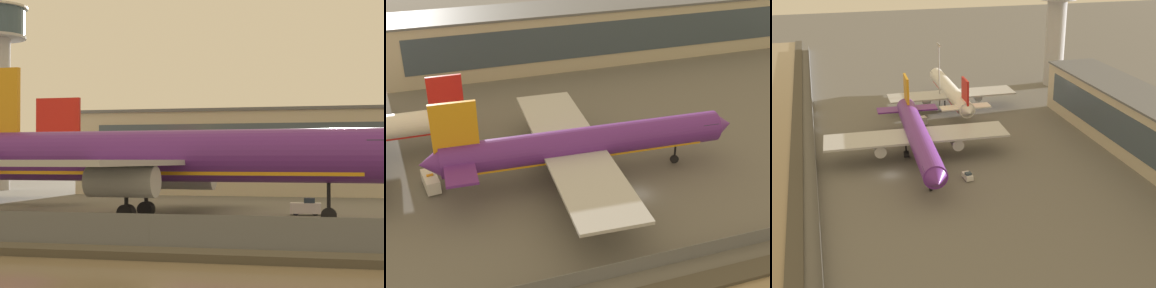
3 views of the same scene
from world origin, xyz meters
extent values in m
plane|color=#66635E|center=(0.00, 0.00, 0.00)|extent=(500.00, 500.00, 0.00)
cube|color=#474238|center=(0.00, -20.50, 0.25)|extent=(320.00, 3.00, 0.50)
cube|color=slate|center=(0.00, -16.00, 1.13)|extent=(280.00, 0.08, 2.27)
cylinder|color=slate|center=(0.00, -16.00, 1.13)|extent=(0.10, 0.10, 2.27)
cylinder|color=#602889|center=(-5.98, 7.67, 6.19)|extent=(45.36, 7.10, 5.05)
cone|color=#602889|center=(17.97, 6.58, 6.19)|extent=(3.50, 4.94, 4.80)
cone|color=#602889|center=(-29.93, 8.77, 6.19)|extent=(3.49, 4.69, 4.55)
cube|color=#232D3D|center=(14.78, 6.73, 6.82)|extent=(2.97, 4.42, 1.52)
cube|color=orange|center=(-5.98, 7.67, 4.80)|extent=(38.54, 5.79, 0.91)
cube|color=#B7BABF|center=(-7.74, 18.61, 5.56)|extent=(10.92, 22.11, 0.51)
cube|color=#B7BABF|center=(-8.73, -3.05, 5.56)|extent=(10.92, 22.11, 0.51)
cylinder|color=#B7BABF|center=(-6.47, 16.81, 3.91)|extent=(6.44, 3.06, 2.78)
cylinder|color=#B7BABF|center=(-7.30, -1.38, 3.91)|extent=(6.44, 3.06, 2.78)
cube|color=orange|center=(-25.84, 8.58, 11.24)|extent=(6.80, 0.91, 8.59)
cube|color=#602889|center=(-25.66, 12.55, 6.57)|extent=(4.87, 8.15, 0.40)
cube|color=#602889|center=(-26.02, 4.61, 6.57)|extent=(4.87, 8.15, 0.40)
cylinder|color=black|center=(9.81, 6.95, 2.18)|extent=(0.35, 0.35, 2.95)
cylinder|color=black|center=(9.81, 6.95, 0.71)|extent=(1.44, 0.62, 1.41)
cylinder|color=black|center=(-9.02, 10.47, 2.18)|extent=(0.40, 0.40, 2.95)
cylinder|color=black|center=(-9.02, 10.47, 0.71)|extent=(1.68, 1.21, 1.63)
cylinder|color=black|center=(-9.26, 5.17, 2.18)|extent=(0.40, 0.40, 2.95)
cylinder|color=black|center=(-9.26, 5.17, 0.71)|extent=(1.68, 1.21, 1.63)
cone|color=white|center=(-21.94, 24.59, 5.44)|extent=(2.94, 4.03, 4.00)
cube|color=red|center=(-25.54, 24.63, 9.88)|extent=(5.96, 0.61, 7.55)
cube|color=white|center=(-25.59, 21.14, 5.77)|extent=(4.05, 7.03, 0.36)
cube|color=white|center=(-25.50, 28.12, 5.77)|extent=(4.05, 7.03, 0.36)
cube|color=white|center=(6.70, 15.99, 0.75)|extent=(3.33, 1.88, 1.11)
cube|color=#283847|center=(7.10, 16.03, 1.55)|extent=(1.23, 1.38, 0.50)
cylinder|color=black|center=(7.62, 16.76, 0.35)|extent=(0.72, 0.28, 0.70)
cylinder|color=black|center=(7.75, 15.40, 0.35)|extent=(0.72, 0.28, 0.70)
cylinder|color=black|center=(5.65, 16.58, 0.35)|extent=(0.72, 0.28, 0.70)
cylinder|color=black|center=(5.77, 15.22, 0.35)|extent=(0.72, 0.28, 0.70)
cube|color=white|center=(-30.17, 11.99, 1.27)|extent=(2.73, 5.42, 2.07)
cube|color=#283847|center=(-30.40, 13.80, 1.66)|extent=(2.12, 1.38, 0.83)
cube|color=orange|center=(-30.17, 11.99, 2.40)|extent=(1.10, 0.63, 0.16)
cylinder|color=black|center=(-31.29, 13.48, 0.42)|extent=(0.32, 0.86, 0.84)
cylinder|color=black|center=(-29.45, 13.71, 0.42)|extent=(0.32, 0.86, 0.84)
cylinder|color=black|center=(-30.90, 10.28, 0.42)|extent=(0.32, 0.86, 0.84)
cylinder|color=black|center=(-29.05, 10.51, 0.42)|extent=(0.32, 0.86, 0.84)
cube|color=#BCB299|center=(17.51, 61.18, 6.82)|extent=(107.25, 14.26, 13.63)
cube|color=#3D4C5B|center=(17.51, 53.97, 7.50)|extent=(98.67, 0.16, 8.18)
cube|color=#5B5E63|center=(17.51, 61.18, 13.88)|extent=(107.85, 14.86, 0.50)
camera|label=1|loc=(15.38, -62.72, 5.81)|focal=70.00mm
camera|label=2|loc=(-30.76, -62.49, 46.23)|focal=50.00mm
camera|label=3|loc=(108.67, -13.66, 51.91)|focal=50.00mm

